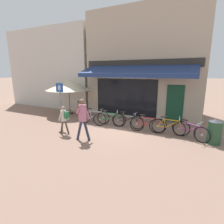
{
  "coord_description": "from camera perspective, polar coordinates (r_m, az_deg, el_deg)",
  "views": [
    {
      "loc": [
        3.47,
        -7.53,
        2.78
      ],
      "look_at": [
        0.15,
        -0.81,
        1.05
      ],
      "focal_mm": 28.0,
      "sensor_mm": 36.0,
      "label": 1
    }
  ],
  "objects": [
    {
      "name": "pedestrian_child",
      "position": [
        8.1,
        -15.34,
        -1.49
      ],
      "size": [
        0.49,
        0.37,
        1.3
      ],
      "rotation": [
        0.0,
        0.0,
        3.09
      ],
      "color": "#47382D",
      "rests_on": "ground_plane"
    },
    {
      "name": "shop_front",
      "position": [
        11.88,
        10.96,
        14.88
      ],
      "size": [
        7.11,
        4.47,
        6.45
      ],
      "color": "tan",
      "rests_on": "ground_plane"
    },
    {
      "name": "neighbour_building",
      "position": [
        16.1,
        -16.24,
        13.25
      ],
      "size": [
        7.66,
        4.0,
        5.98
      ],
      "color": "beige",
      "rests_on": "ground_plane"
    },
    {
      "name": "cafe_parasol",
      "position": [
        11.94,
        -13.98,
        8.56
      ],
      "size": [
        2.94,
        2.94,
        2.27
      ],
      "color": "#4C3D2D",
      "rests_on": "ground_plane"
    },
    {
      "name": "bicycle_red",
      "position": [
        8.38,
        11.58,
        -3.98
      ],
      "size": [
        1.69,
        0.57,
        0.83
      ],
      "rotation": [
        -0.05,
        0.0,
        0.2
      ],
      "color": "black",
      "rests_on": "ground_plane"
    },
    {
      "name": "bicycle_orange",
      "position": [
        8.22,
        18.11,
        -4.59
      ],
      "size": [
        1.76,
        0.52,
        0.88
      ],
      "rotation": [
        0.1,
        0.0,
        0.1
      ],
      "color": "black",
      "rests_on": "ground_plane"
    },
    {
      "name": "bicycle_silver",
      "position": [
        9.64,
        -5.94,
        -1.53
      ],
      "size": [
        1.76,
        0.65,
        0.85
      ],
      "rotation": [
        -0.11,
        0.0,
        0.22
      ],
      "color": "black",
      "rests_on": "ground_plane"
    },
    {
      "name": "parking_sign",
      "position": [
        9.22,
        -16.52,
        3.9
      ],
      "size": [
        0.44,
        0.07,
        2.29
      ],
      "color": "slate",
      "rests_on": "ground_plane"
    },
    {
      "name": "bicycle_purple",
      "position": [
        8.02,
        24.02,
        -5.65
      ],
      "size": [
        1.55,
        0.84,
        0.82
      ],
      "rotation": [
        0.04,
        0.0,
        -0.46
      ],
      "color": "black",
      "rests_on": "ground_plane"
    },
    {
      "name": "pedestrian_adult",
      "position": [
        7.15,
        -9.65,
        -0.96
      ],
      "size": [
        0.6,
        0.53,
        1.74
      ],
      "rotation": [
        0.0,
        0.0,
        3.08
      ],
      "color": "#282D47",
      "rests_on": "ground_plane"
    },
    {
      "name": "litter_bin",
      "position": [
        7.95,
        30.46,
        -5.49
      ],
      "size": [
        0.53,
        0.53,
        1.01
      ],
      "color": "#23472D",
      "rests_on": "ground_plane"
    },
    {
      "name": "bicycle_black",
      "position": [
        8.85,
        5.04,
        -2.87
      ],
      "size": [
        1.7,
        0.52,
        0.82
      ],
      "rotation": [
        -0.04,
        0.0,
        0.01
      ],
      "color": "black",
      "rests_on": "ground_plane"
    },
    {
      "name": "bike_rack_rail",
      "position": [
        8.68,
        8.4,
        -2.41
      ],
      "size": [
        5.29,
        0.04,
        0.57
      ],
      "color": "#47494F",
      "rests_on": "ground_plane"
    },
    {
      "name": "bicycle_green",
      "position": [
        9.08,
        -0.81,
        -2.33
      ],
      "size": [
        1.67,
        0.68,
        0.84
      ],
      "rotation": [
        -0.01,
        0.0,
        0.32
      ],
      "color": "black",
      "rests_on": "ground_plane"
    },
    {
      "name": "ground_plane",
      "position": [
        8.74,
        1.52,
        -5.54
      ],
      "size": [
        160.0,
        160.0,
        0.0
      ],
      "primitive_type": "plane",
      "color": "#846656"
    }
  ]
}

